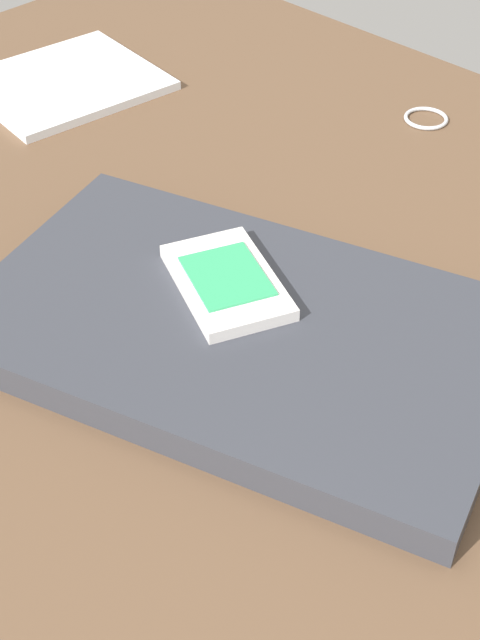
# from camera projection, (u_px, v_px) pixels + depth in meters

# --- Properties ---
(desk_surface) EXTENTS (1.20, 0.80, 0.03)m
(desk_surface) POSITION_uv_depth(u_px,v_px,m) (323.00, 360.00, 0.61)
(desk_surface) COLOR brown
(desk_surface) RESTS_ON ground
(laptop_closed) EXTENTS (0.40, 0.31, 0.02)m
(laptop_closed) POSITION_uv_depth(u_px,v_px,m) (240.00, 330.00, 0.60)
(laptop_closed) COLOR #33353D
(laptop_closed) RESTS_ON desk_surface
(cell_phone_on_laptop) EXTENTS (0.11, 0.10, 0.01)m
(cell_phone_on_laptop) POSITION_uv_depth(u_px,v_px,m) (227.00, 282.00, 0.61)
(cell_phone_on_laptop) COLOR silver
(cell_phone_on_laptop) RESTS_ON laptop_closed
(key_ring) EXTENTS (0.04, 0.04, 0.00)m
(key_ring) POSITION_uv_depth(u_px,v_px,m) (426.00, 118.00, 0.82)
(key_ring) COLOR silver
(key_ring) RESTS_ON desk_surface
(notepad) EXTENTS (0.16, 0.18, 0.01)m
(notepad) POSITION_uv_depth(u_px,v_px,m) (66.00, 82.00, 0.87)
(notepad) COLOR white
(notepad) RESTS_ON desk_surface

